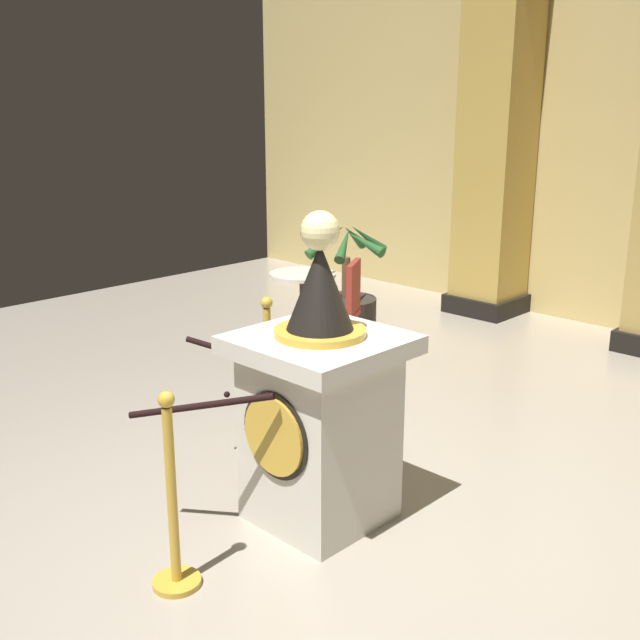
% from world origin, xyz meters
% --- Properties ---
extents(ground_plane, '(12.21, 12.21, 0.00)m').
position_xyz_m(ground_plane, '(0.00, 0.00, 0.00)').
color(ground_plane, '#9E9384').
extents(pedestal_clock, '(0.83, 0.83, 1.76)m').
position_xyz_m(pedestal_clock, '(-0.27, 0.27, 0.68)').
color(pedestal_clock, beige).
rests_on(pedestal_clock, ground_plane).
extents(stanchion_near, '(0.24, 0.24, 1.07)m').
position_xyz_m(stanchion_near, '(-1.15, 0.67, 0.38)').
color(stanchion_near, gold).
rests_on(stanchion_near, ground_plane).
extents(stanchion_far, '(0.24, 0.24, 1.02)m').
position_xyz_m(stanchion_far, '(-0.32, -0.69, 0.36)').
color(stanchion_far, gold).
rests_on(stanchion_far, ground_plane).
extents(velvet_rope, '(1.12, 1.13, 0.22)m').
position_xyz_m(velvet_rope, '(-0.74, -0.01, 0.79)').
color(velvet_rope, black).
extents(column_left, '(0.76, 0.76, 3.90)m').
position_xyz_m(column_left, '(-2.03, 4.77, 1.93)').
color(column_left, black).
rests_on(column_left, ground_plane).
extents(potted_palm_left, '(0.86, 0.81, 1.24)m').
position_xyz_m(potted_palm_left, '(-2.27, 2.67, 0.36)').
color(potted_palm_left, '#2D2823').
rests_on(potted_palm_left, ground_plane).
extents(cafe_table, '(0.63, 0.63, 0.75)m').
position_xyz_m(cafe_table, '(-2.54, 2.37, 0.48)').
color(cafe_table, '#332D28').
rests_on(cafe_table, ground_plane).
extents(cafe_chair_red, '(0.55, 0.55, 0.96)m').
position_xyz_m(cafe_chair_red, '(-1.93, 2.25, 0.57)').
color(cafe_chair_red, black).
rests_on(cafe_chair_red, ground_plane).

